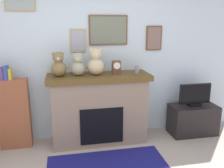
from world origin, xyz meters
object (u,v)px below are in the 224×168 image
object	(u,v)px
television	(195,95)
teddy_bear_cream	(78,65)
fireplace	(99,108)
teddy_bear_grey	(59,65)
tv_stand	(193,119)
bookshelf	(14,112)
mantel_clock	(116,67)
candle_jar	(137,69)
teddy_bear_tan	(96,63)

from	to	relation	value
television	teddy_bear_cream	bearing A→B (deg)	178.96
fireplace	teddy_bear_grey	bearing A→B (deg)	-178.17
television	tv_stand	bearing A→B (deg)	90.00
tv_stand	television	distance (m)	0.42
bookshelf	tv_stand	bearing A→B (deg)	-2.05
fireplace	teddy_bear_grey	distance (m)	0.89
tv_stand	television	world-z (taller)	television
television	teddy_bear_grey	world-z (taller)	teddy_bear_grey
mantel_clock	teddy_bear_grey	distance (m)	0.83
candle_jar	teddy_bear_grey	size ratio (longest dim) A/B	0.32
mantel_clock	teddy_bear_cream	bearing A→B (deg)	179.91
tv_stand	teddy_bear_tan	world-z (taller)	teddy_bear_tan
teddy_bear_grey	teddy_bear_tan	xyz separation A→B (m)	(0.53, -0.00, 0.02)
fireplace	teddy_bear_cream	world-z (taller)	teddy_bear_cream
teddy_bear_grey	teddy_bear_cream	bearing A→B (deg)	0.01
fireplace	mantel_clock	xyz separation A→B (m)	(0.26, -0.02, 0.62)
bookshelf	television	bearing A→B (deg)	-2.08
bookshelf	television	xyz separation A→B (m)	(2.79, -0.10, 0.11)
fireplace	tv_stand	xyz separation A→B (m)	(1.55, -0.05, -0.29)
teddy_bear_grey	teddy_bear_cream	distance (m)	0.27
television	candle_jar	xyz separation A→B (m)	(-0.97, 0.03, 0.46)
fireplace	teddy_bear_cream	size ratio (longest dim) A/B	4.61
fireplace	teddy_bear_tan	bearing A→B (deg)	-155.21
candle_jar	teddy_bear_grey	world-z (taller)	teddy_bear_grey
candle_jar	mantel_clock	xyz separation A→B (m)	(-0.32, -0.00, 0.04)
bookshelf	candle_jar	xyz separation A→B (m)	(1.82, -0.07, 0.56)
mantel_clock	teddy_bear_tan	size ratio (longest dim) A/B	0.50
teddy_bear_grey	teddy_bear_tan	world-z (taller)	teddy_bear_tan
bookshelf	mantel_clock	bearing A→B (deg)	-2.62
tv_stand	candle_jar	size ratio (longest dim) A/B	6.86
teddy_bear_grey	tv_stand	bearing A→B (deg)	-0.87
candle_jar	teddy_bear_tan	distance (m)	0.63
tv_stand	teddy_bear_tan	bearing A→B (deg)	178.85
television	teddy_bear_cream	world-z (taller)	teddy_bear_cream
fireplace	teddy_bear_tan	size ratio (longest dim) A/B	3.81
candle_jar	teddy_bear_tan	bearing A→B (deg)	-179.95
mantel_clock	teddy_bear_grey	xyz separation A→B (m)	(-0.83, 0.00, 0.06)
tv_stand	candle_jar	xyz separation A→B (m)	(-0.97, 0.03, 0.87)
television	teddy_bear_tan	bearing A→B (deg)	178.80
fireplace	television	bearing A→B (deg)	-1.91
fireplace	mantel_clock	distance (m)	0.68
fireplace	mantel_clock	size ratio (longest dim) A/B	7.67
bookshelf	television	distance (m)	2.80
mantel_clock	teddy_bear_tan	bearing A→B (deg)	179.86
tv_stand	mantel_clock	bearing A→B (deg)	178.61
television	teddy_bear_tan	size ratio (longest dim) A/B	1.35
tv_stand	television	xyz separation A→B (m)	(-0.00, -0.00, 0.42)
television	teddy_bear_cream	xyz separation A→B (m)	(-1.86, 0.03, 0.55)
fireplace	mantel_clock	world-z (taller)	mantel_clock
candle_jar	teddy_bear_cream	distance (m)	0.89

